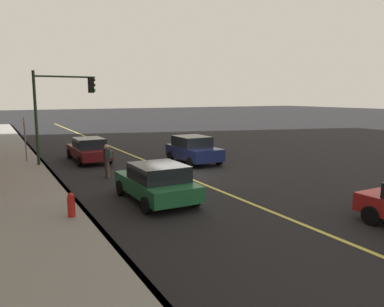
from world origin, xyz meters
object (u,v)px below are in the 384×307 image
car_navy (193,149)px  street_sign_post (25,137)px  fire_hydrant (71,207)px  car_green (157,182)px  car_maroon (89,149)px  traffic_light_mast (60,102)px  pedestrian_with_backpack (107,158)px

car_navy → street_sign_post: bearing=63.3°
car_navy → fire_hydrant: (-7.39, 8.54, -0.36)m
car_green → street_sign_post: 11.62m
car_navy → car_maroon: bearing=56.6°
traffic_light_mast → fire_hydrant: traffic_light_mast is taller
pedestrian_with_backpack → fire_hydrant: 6.46m
car_navy → traffic_light_mast: traffic_light_mast is taller
traffic_light_mast → street_sign_post: (1.54, 1.82, -2.04)m
car_navy → car_green: (-6.55, 5.20, -0.07)m
traffic_light_mast → pedestrian_with_backpack: bearing=-163.7°
fire_hydrant → car_navy: bearing=-49.1°
car_green → traffic_light_mast: size_ratio=0.79×
car_navy → street_sign_post: 9.94m
car_maroon → pedestrian_with_backpack: 5.17m
car_green → fire_hydrant: 3.46m
pedestrian_with_backpack → street_sign_post: size_ratio=0.61×
car_navy → car_maroon: size_ratio=0.83×
car_navy → fire_hydrant: bearing=130.9°
car_green → pedestrian_with_backpack: size_ratio=2.54×
fire_hydrant → traffic_light_mast: bearing=-8.4°
car_maroon → car_green: size_ratio=1.12×
fire_hydrant → pedestrian_with_backpack: bearing=-26.2°
car_green → pedestrian_with_backpack: (4.94, 0.49, 0.22)m
traffic_light_mast → street_sign_post: size_ratio=1.95×
street_sign_post → fire_hydrant: (-11.84, -0.30, -1.16)m
car_maroon → car_green: bearing=-178.9°
car_green → street_sign_post: (11.00, 3.64, 0.87)m
car_green → traffic_light_mast: (9.47, 1.82, 2.92)m
car_maroon → street_sign_post: bearing=75.4°
pedestrian_with_backpack → fire_hydrant: size_ratio=1.77×
fire_hydrant → car_green: bearing=-75.9°
pedestrian_with_backpack → car_green: bearing=-174.3°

